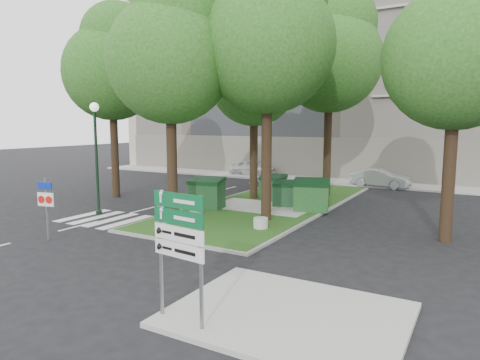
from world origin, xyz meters
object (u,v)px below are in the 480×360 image
Objects in this scene: tree_median_near_left at (172,49)px; bollard_right at (261,223)px; tree_street_right at (460,43)px; street_lamp at (96,145)px; dumpster_a at (207,193)px; tree_median_far at (332,50)px; tree_street_left at (113,63)px; car_silver at (380,178)px; dumpster_b at (273,187)px; directional_sign at (180,237)px; dumpster_d at (311,195)px; tree_median_mid at (256,73)px; bollard_left at (165,217)px; tree_median_near_right at (270,32)px; car_white at (253,168)px; dumpster_c at (287,194)px; bollard_mid at (195,212)px; traffic_sign_pole at (46,201)px; litter_bin at (321,191)px.

bollard_right is (3.90, 0.49, -6.99)m from tree_median_near_left.
tree_street_right is 1.93× the size of street_lamp.
tree_street_right is at bearing -11.21° from dumpster_a.
tree_street_left is (-10.70, -6.00, -0.67)m from tree_median_far.
tree_street_left reaches higher than dumpster_a.
dumpster_b is at bearing 156.82° from car_silver.
directional_sign is (13.11, -11.06, -5.71)m from tree_street_left.
dumpster_b is at bearing 114.94° from directional_sign.
street_lamp is (-8.65, -5.25, 2.42)m from dumpster_d.
dumpster_b is at bearing 79.46° from tree_median_near_left.
bollard_left is (-0.61, -7.07, -6.63)m from tree_median_mid.
tree_median_near_right is at bearing 29.74° from tree_median_near_left.
dumpster_c is at bearing -144.15° from car_white.
car_white is at bearing 92.33° from street_lamp.
bollard_right is 0.21× the size of directional_sign.
dumpster_d is 12.52m from directional_sign.
street_lamp reaches higher than directional_sign.
tree_street_right is at bearing -3.27° from tree_street_left.
tree_street_left reaches higher than bollard_mid.
tree_median_near_left reaches higher than street_lamp.
car_silver is (5.54, 14.92, -6.69)m from tree_median_near_left.
dumpster_c is 13.31m from directional_sign.
bollard_right is 3.62m from bollard_mid.
dumpster_a reaches higher than dumpster_b.
dumpster_b is at bearing 59.49° from traffic_sign_pole.
tree_street_left reaches higher than tree_median_near_left.
traffic_sign_pole is (-6.74, -9.36, 0.60)m from dumpster_d.
bollard_right is (-6.60, -2.01, -6.66)m from tree_street_right.
car_silver is (2.04, 12.92, -7.36)m from tree_median_near_right.
dumpster_b is 2.38m from dumpster_c.
traffic_sign_pole is at bearing -151.18° from tree_street_right.
bollard_left is at bearing -165.20° from bollard_right.
tree_street_left is at bearing 125.00° from street_lamp.
tree_median_mid reaches higher than dumpster_c.
bollard_left reaches higher than bollard_right.
litter_bin is 16.42m from directional_sign.
dumpster_c is at bearing 10.34° from tree_street_left.
dumpster_d is 4.38m from bollard_right.
tree_median_mid is at bearing 140.13° from dumpster_d.
car_silver reaches higher than bollard_mid.
bollard_right is at bearing -15.47° from tree_street_left.
dumpster_a reaches higher than dumpster_c.
dumpster_d reaches higher than bollard_right.
dumpster_d is at bearing -81.39° from tree_median_far.
dumpster_b is (-9.18, 4.57, -6.23)m from tree_street_right.
tree_street_left is 13.79m from litter_bin.
dumpster_a is (-10.78, 0.32, -6.13)m from tree_street_right.
tree_median_mid is 1.91× the size of street_lamp.
car_white is at bearing 121.59° from directional_sign.
litter_bin is 6.61m from car_silver.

